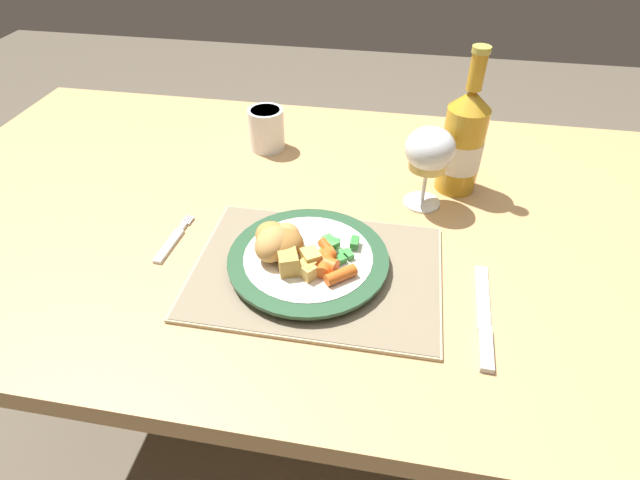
% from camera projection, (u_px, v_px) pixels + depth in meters
% --- Properties ---
extents(ground_plane, '(6.00, 6.00, 0.00)m').
position_uv_depth(ground_plane, '(317.00, 433.00, 1.35)').
color(ground_plane, brown).
extents(dining_table, '(1.52, 0.84, 0.74)m').
position_uv_depth(dining_table, '(316.00, 249.00, 0.93)').
color(dining_table, tan).
rests_on(dining_table, ground).
extents(placemat, '(0.37, 0.27, 0.01)m').
position_uv_depth(placemat, '(317.00, 271.00, 0.75)').
color(placemat, tan).
rests_on(placemat, dining_table).
extents(dinner_plate, '(0.24, 0.24, 0.02)m').
position_uv_depth(dinner_plate, '(308.00, 260.00, 0.75)').
color(dinner_plate, white).
rests_on(dinner_plate, placemat).
extents(breaded_croquettes, '(0.10, 0.10, 0.05)m').
position_uv_depth(breaded_croquettes, '(278.00, 241.00, 0.74)').
color(breaded_croquettes, '#B77F3D').
rests_on(breaded_croquettes, dinner_plate).
extents(green_beans_pile, '(0.06, 0.07, 0.02)m').
position_uv_depth(green_beans_pile, '(336.00, 249.00, 0.75)').
color(green_beans_pile, '#338438').
rests_on(green_beans_pile, dinner_plate).
extents(glazed_carrots, '(0.09, 0.09, 0.02)m').
position_uv_depth(glazed_carrots, '(325.00, 262.00, 0.72)').
color(glazed_carrots, orange).
rests_on(glazed_carrots, dinner_plate).
extents(fork, '(0.02, 0.12, 0.01)m').
position_uv_depth(fork, '(172.00, 242.00, 0.81)').
color(fork, silver).
rests_on(fork, dining_table).
extents(table_knife, '(0.02, 0.20, 0.01)m').
position_uv_depth(table_knife, '(484.00, 323.00, 0.67)').
color(table_knife, silver).
rests_on(table_knife, dining_table).
extents(wine_glass, '(0.08, 0.08, 0.15)m').
position_uv_depth(wine_glass, '(430.00, 153.00, 0.83)').
color(wine_glass, silver).
rests_on(wine_glass, dining_table).
extents(bottle, '(0.07, 0.07, 0.26)m').
position_uv_depth(bottle, '(463.00, 142.00, 0.88)').
color(bottle, gold).
rests_on(bottle, dining_table).
extents(roast_potatoes, '(0.07, 0.06, 0.03)m').
position_uv_depth(roast_potatoes, '(300.00, 264.00, 0.71)').
color(roast_potatoes, '#DBB256').
rests_on(roast_potatoes, dinner_plate).
extents(drinking_cup, '(0.07, 0.07, 0.09)m').
position_uv_depth(drinking_cup, '(266.00, 128.00, 1.02)').
color(drinking_cup, white).
rests_on(drinking_cup, dining_table).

